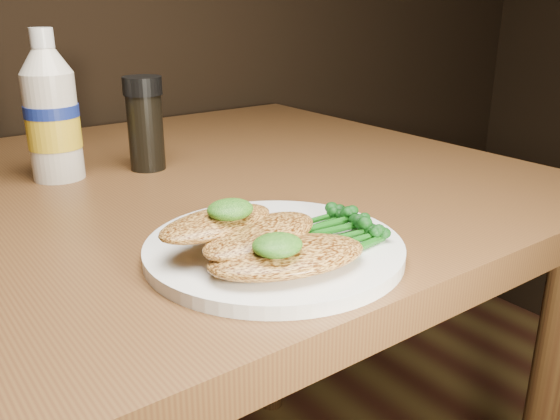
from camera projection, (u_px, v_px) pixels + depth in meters
plate at (274, 249)px, 0.55m from camera, size 0.24×0.24×0.01m
chicken_front at (288, 256)px, 0.49m from camera, size 0.15×0.10×0.02m
chicken_mid at (261, 235)px, 0.51m from camera, size 0.14×0.09×0.02m
chicken_back at (217, 223)px, 0.52m from camera, size 0.12×0.07×0.02m
pesto_front at (277, 245)px, 0.47m from camera, size 0.05×0.05×0.02m
pesto_back at (230, 209)px, 0.51m from camera, size 0.05×0.05×0.02m
broccolini_bundle at (328, 231)px, 0.55m from camera, size 0.13×0.11×0.02m
mayo_bottle at (51, 106)px, 0.75m from camera, size 0.09×0.09×0.19m
pepper_grinder at (145, 124)px, 0.80m from camera, size 0.06×0.06×0.13m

